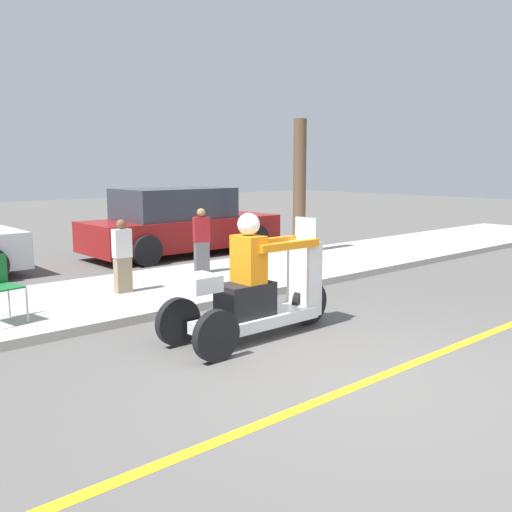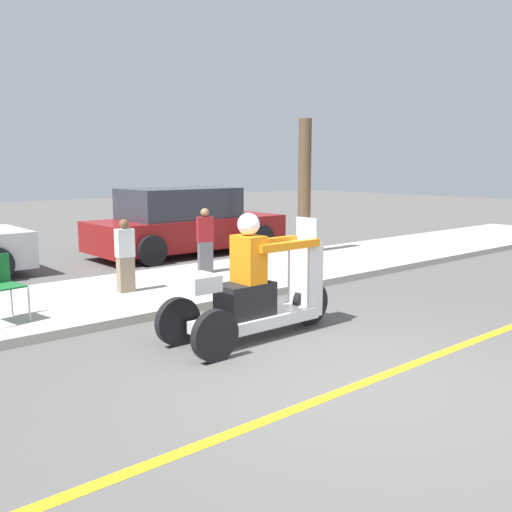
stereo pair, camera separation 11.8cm
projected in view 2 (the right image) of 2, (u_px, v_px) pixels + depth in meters
The scene contains 8 objects.
ground_plane at pixel (362, 384), 5.36m from camera, with size 60.00×60.00×0.00m, color #565451.
lane_stripe at pixel (374, 379), 5.48m from camera, with size 24.00×0.12×0.01m.
sidewalk_strip at pixel (129, 294), 8.82m from camera, with size 28.00×2.80×0.12m.
motorcycle_trike at pixel (257, 294), 6.73m from camera, with size 2.34×0.81×1.50m.
spectator_far_back at pixel (125, 257), 8.63m from camera, with size 0.28×0.18×1.12m.
spectator_with_child at pixel (205, 242), 10.18m from camera, with size 0.32×0.25×1.16m.
parked_car_lot_left at pixel (185, 223), 13.06m from camera, with size 4.55×1.94×1.52m.
tree_trunk at pixel (304, 187), 12.40m from camera, with size 0.28×0.28×2.90m.
Camera 2 is at (-4.06, -3.25, 2.04)m, focal length 40.00 mm.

